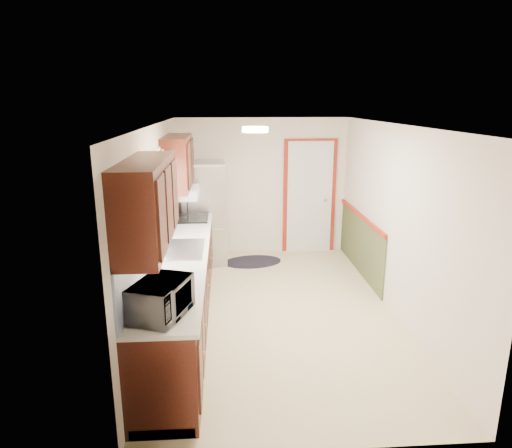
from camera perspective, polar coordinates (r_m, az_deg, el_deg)
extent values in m
cube|color=beige|center=(6.13, 2.64, -10.77)|extent=(3.20, 5.20, 0.12)
cube|color=white|center=(5.52, 2.94, 12.26)|extent=(3.20, 5.20, 0.12)
cube|color=white|center=(8.13, 0.76, 4.70)|extent=(3.20, 0.10, 2.40)
cube|color=white|center=(3.38, 7.73, -10.88)|extent=(3.20, 0.10, 2.40)
cube|color=white|center=(5.73, -12.29, -0.13)|extent=(0.10, 5.20, 2.40)
cube|color=white|center=(6.06, 17.01, 0.38)|extent=(0.10, 5.20, 2.40)
cube|color=#39140D|center=(5.66, -9.25, -8.23)|extent=(0.60, 4.00, 0.90)
cube|color=silver|center=(5.49, -9.30, -3.72)|extent=(0.63, 4.00, 0.04)
cube|color=#5677D1|center=(5.44, -12.61, -0.81)|extent=(0.02, 4.00, 0.55)
cube|color=#39140D|center=(4.02, -13.48, 2.51)|extent=(0.35, 1.40, 0.75)
cube|color=#39140D|center=(6.66, -9.77, 7.60)|extent=(0.35, 1.20, 0.75)
cube|color=white|center=(5.44, -12.67, 3.59)|extent=(0.02, 1.00, 0.90)
cube|color=#D55828|center=(5.38, -12.41, 7.26)|extent=(0.05, 1.12, 0.24)
cube|color=#B7B7BC|center=(5.57, -9.27, -3.14)|extent=(0.52, 0.82, 0.02)
cube|color=white|center=(6.78, -9.13, 3.89)|extent=(0.45, 0.60, 0.15)
cube|color=maroon|center=(8.25, 6.67, 3.33)|extent=(0.94, 0.05, 2.08)
cube|color=white|center=(8.23, 6.70, 3.30)|extent=(0.80, 0.04, 2.00)
cube|color=#47502D|center=(7.49, 12.90, -2.54)|extent=(0.02, 2.30, 0.90)
cube|color=maroon|center=(7.36, 13.01, 0.95)|extent=(0.04, 2.30, 0.06)
cylinder|color=#FFD88C|center=(5.29, -0.10, 11.73)|extent=(0.30, 0.30, 0.06)
imported|color=white|center=(3.89, -11.84, -8.69)|extent=(0.47, 0.62, 0.37)
cube|color=#B7B7BC|center=(7.71, -6.54, 1.41)|extent=(0.76, 0.72, 1.72)
cylinder|color=black|center=(7.38, -8.49, 0.05)|extent=(0.02, 0.02, 1.20)
ellipsoid|color=black|center=(7.85, -0.45, -4.72)|extent=(1.09, 0.80, 0.01)
cube|color=black|center=(7.03, -8.18, 0.78)|extent=(0.54, 0.64, 0.02)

